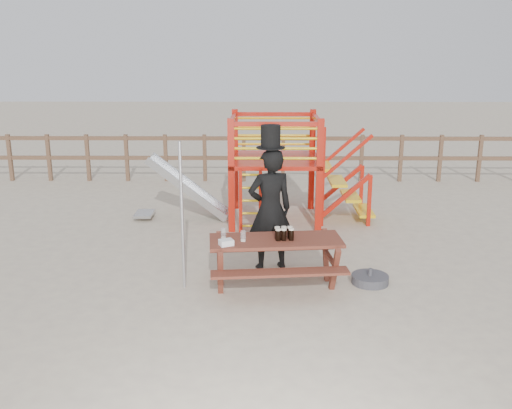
% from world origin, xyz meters
% --- Properties ---
extents(ground, '(60.00, 60.00, 0.00)m').
position_xyz_m(ground, '(0.00, 0.00, 0.00)').
color(ground, '#C3B598').
rests_on(ground, ground).
extents(back_fence, '(15.09, 0.09, 1.20)m').
position_xyz_m(back_fence, '(0.00, 7.00, 0.74)').
color(back_fence, brown).
rests_on(back_fence, ground).
extents(playground_fort, '(4.71, 1.84, 2.10)m').
position_xyz_m(playground_fort, '(0.12, 3.58, 1.07)').
color(playground_fort, red).
rests_on(playground_fort, ground).
extents(picnic_table, '(1.96, 1.45, 0.72)m').
position_xyz_m(picnic_table, '(0.15, 0.23, 0.45)').
color(picnic_table, brown).
rests_on(picnic_table, ground).
extents(man_with_hat, '(0.78, 0.62, 2.22)m').
position_xyz_m(man_with_hat, '(0.08, 0.95, 0.99)').
color(man_with_hat, black).
rests_on(man_with_hat, ground).
extents(metal_pole, '(0.05, 0.05, 2.10)m').
position_xyz_m(metal_pole, '(-1.15, 0.19, 1.05)').
color(metal_pole, '#B2B2B7').
rests_on(metal_pole, ground).
extents(parasol_base, '(0.54, 0.54, 0.23)m').
position_xyz_m(parasol_base, '(1.52, 0.36, 0.06)').
color(parasol_base, '#3E3D43').
rests_on(parasol_base, ground).
extents(paper_bag, '(0.22, 0.20, 0.08)m').
position_xyz_m(paper_bag, '(-0.53, -0.04, 0.76)').
color(paper_bag, white).
rests_on(paper_bag, picnic_table).
extents(stout_pints, '(0.27, 0.18, 0.17)m').
position_xyz_m(stout_pints, '(0.26, 0.22, 0.80)').
color(stout_pints, black).
rests_on(stout_pints, picnic_table).
extents(empty_glasses, '(0.35, 0.18, 0.15)m').
position_xyz_m(empty_glasses, '(-0.44, 0.19, 0.78)').
color(empty_glasses, silver).
rests_on(empty_glasses, picnic_table).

